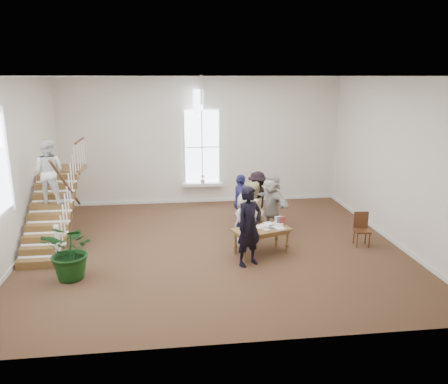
{
  "coord_description": "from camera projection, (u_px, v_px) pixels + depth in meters",
  "views": [
    {
      "loc": [
        -1.09,
        -11.09,
        4.48
      ],
      "look_at": [
        0.31,
        0.4,
        1.43
      ],
      "focal_mm": 35.0,
      "sensor_mm": 36.0,
      "label": 1
    }
  ],
  "objects": [
    {
      "name": "library_table",
      "position": [
        263.0,
        231.0,
        11.33
      ],
      "size": [
        1.61,
        1.16,
        0.75
      ],
      "rotation": [
        0.0,
        0.0,
        0.33
      ],
      "color": "brown",
      "rests_on": "ground"
    },
    {
      "name": "floor_plant",
      "position": [
        72.0,
        251.0,
        9.86
      ],
      "size": [
        1.56,
        1.47,
        1.37
      ],
      "primitive_type": "imported",
      "rotation": [
        0.0,
        0.0,
        -0.42
      ],
      "color": "#103410",
      "rests_on": "ground"
    },
    {
      "name": "police_officer",
      "position": [
        249.0,
        226.0,
        10.53
      ],
      "size": [
        0.87,
        0.78,
        1.99
      ],
      "primitive_type": "imported",
      "rotation": [
        0.0,
        0.0,
        0.53
      ],
      "color": "black",
      "rests_on": "ground"
    },
    {
      "name": "person_yellow",
      "position": [
        252.0,
        211.0,
        12.3
      ],
      "size": [
        1.03,
        1.01,
        1.67
      ],
      "primitive_type": "imported",
      "rotation": [
        0.0,
        0.0,
        3.84
      ],
      "color": "#CFC181",
      "rests_on": "ground"
    },
    {
      "name": "room_shell",
      "position": [
        203.0,
        192.0,
        16.03
      ],
      "size": [
        10.49,
        10.0,
        10.0
      ],
      "color": "beige",
      "rests_on": "ground"
    },
    {
      "name": "woman_cluster_c",
      "position": [
        271.0,
        203.0,
        12.95
      ],
      "size": [
        1.27,
        1.64,
        1.73
      ],
      "primitive_type": "imported",
      "rotation": [
        0.0,
        0.0,
        5.26
      ],
      "color": "#B5ACA3",
      "rests_on": "ground"
    },
    {
      "name": "woman_cluster_a",
      "position": [
        240.0,
        202.0,
        13.04
      ],
      "size": [
        0.45,
        1.01,
        1.71
      ],
      "primitive_type": "imported",
      "rotation": [
        0.0,
        0.0,
        1.54
      ],
      "color": "navy",
      "rests_on": "ground"
    },
    {
      "name": "woman_cluster_b",
      "position": [
        257.0,
        198.0,
        13.55
      ],
      "size": [
        1.04,
        1.25,
        1.68
      ],
      "primitive_type": "imported",
      "rotation": [
        0.0,
        0.0,
        4.26
      ],
      "color": "black",
      "rests_on": "ground"
    },
    {
      "name": "elderly_woman",
      "position": [
        245.0,
        220.0,
        11.81
      ],
      "size": [
        0.86,
        0.81,
        1.48
      ],
      "primitive_type": "imported",
      "rotation": [
        0.0,
        0.0,
        3.79
      ],
      "color": "beige",
      "rests_on": "ground"
    },
    {
      "name": "staircase",
      "position": [
        51.0,
        187.0,
        11.72
      ],
      "size": [
        1.1,
        4.1,
        2.92
      ],
      "color": "brown",
      "rests_on": "ground"
    },
    {
      "name": "side_chair",
      "position": [
        361.0,
        227.0,
        11.93
      ],
      "size": [
        0.45,
        0.45,
        0.92
      ],
      "rotation": [
        0.0,
        0.0,
        -0.13
      ],
      "color": "#3C2310",
      "rests_on": "ground"
    },
    {
      "name": "ground",
      "position": [
        215.0,
        247.0,
        11.92
      ],
      "size": [
        10.0,
        10.0,
        0.0
      ],
      "primitive_type": "plane",
      "color": "#4D2B1E",
      "rests_on": "ground"
    }
  ]
}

